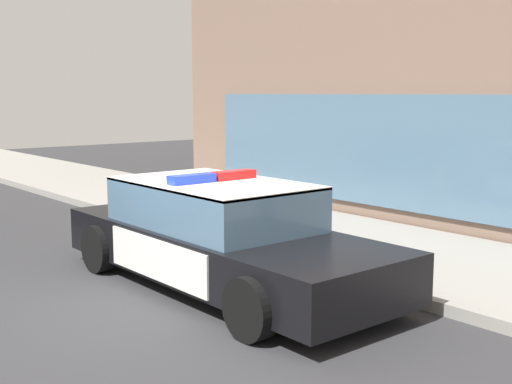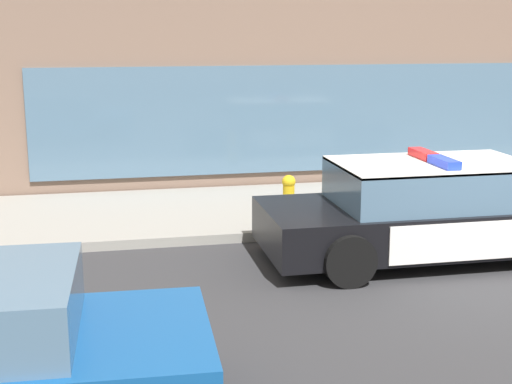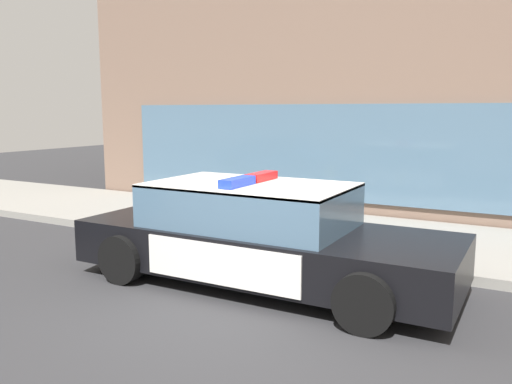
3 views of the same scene
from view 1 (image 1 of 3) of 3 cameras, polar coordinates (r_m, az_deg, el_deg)
ground at (r=8.10m, az=-6.04°, el=-9.66°), size 48.00×48.00×0.00m
sidewalk at (r=10.52m, az=11.19°, el=-5.09°), size 48.00×3.41×0.15m
police_cruiser at (r=8.66m, az=-3.11°, el=-3.76°), size 5.19×2.09×1.49m
fire_hydrant at (r=11.19m, az=-0.23°, el=-1.88°), size 0.34×0.39×0.73m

